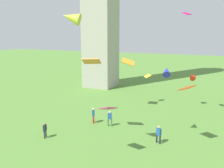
# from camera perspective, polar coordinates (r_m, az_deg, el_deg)

# --- Properties ---
(person_0) EXTENTS (0.48, 0.54, 1.79)m
(person_0) POSITION_cam_1_polar(r_m,az_deg,el_deg) (27.45, -4.54, -7.35)
(person_0) COLOR red
(person_0) RESTS_ON ground_plane
(person_1) EXTENTS (0.33, 0.47, 1.57)m
(person_1) POSITION_cam_1_polar(r_m,az_deg,el_deg) (24.56, -15.93, -10.49)
(person_1) COLOR #2D3338
(person_1) RESTS_ON ground_plane
(person_2) EXTENTS (0.52, 0.41, 1.75)m
(person_2) POSITION_cam_1_polar(r_m,az_deg,el_deg) (26.44, -0.55, -8.14)
(person_2) COLOR #51754C
(person_2) RESTS_ON ground_plane
(person_4) EXTENTS (0.52, 0.42, 1.72)m
(person_4) POSITION_cam_1_polar(r_m,az_deg,el_deg) (22.95, 11.20, -11.65)
(person_4) COLOR #1E2333
(person_4) RESTS_ON ground_plane
(kite_flying_0) EXTENTS (1.14, 1.10, 0.39)m
(kite_flying_0) POSITION_cam_1_polar(r_m,az_deg,el_deg) (28.74, 17.62, 15.95)
(kite_flying_0) COLOR #CD0F67
(kite_flying_1) EXTENTS (1.89, 1.49, 0.69)m
(kite_flying_1) POSITION_cam_1_polar(r_m,az_deg,el_deg) (22.53, -5.00, 5.52)
(kite_flying_1) COLOR orange
(kite_flying_3) EXTENTS (1.73, 1.50, 0.73)m
(kite_flying_3) POSITION_cam_1_polar(r_m,az_deg,el_deg) (19.09, -1.01, -5.91)
(kite_flying_3) COLOR #B52C68
(kite_flying_4) EXTENTS (1.10, 1.08, 0.50)m
(kite_flying_4) POSITION_cam_1_polar(r_m,az_deg,el_deg) (34.52, 8.61, 1.94)
(kite_flying_4) COLOR yellow
(kite_flying_5) EXTENTS (1.24, 1.64, 1.29)m
(kite_flying_5) POSITION_cam_1_polar(r_m,az_deg,el_deg) (34.08, 18.65, 1.67)
(kite_flying_5) COLOR red
(kite_flying_6) EXTENTS (1.74, 1.59, 1.10)m
(kite_flying_6) POSITION_cam_1_polar(r_m,az_deg,el_deg) (31.46, 3.95, 5.35)
(kite_flying_6) COLOR orange
(kite_flying_7) EXTENTS (1.60, 1.69, 0.73)m
(kite_flying_7) POSITION_cam_1_polar(r_m,az_deg,el_deg) (21.59, 17.61, -0.89)
(kite_flying_7) COLOR #BA410F
(kite_flying_10) EXTENTS (1.68, 1.32, 1.23)m
(kite_flying_10) POSITION_cam_1_polar(r_m,az_deg,el_deg) (18.09, -9.86, 15.55)
(kite_flying_10) COLOR gold
(kite_flying_11) EXTENTS (1.02, 1.41, 1.17)m
(kite_flying_11) POSITION_cam_1_polar(r_m,az_deg,el_deg) (22.88, 13.05, 3.05)
(kite_flying_11) COLOR #2A2DCF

